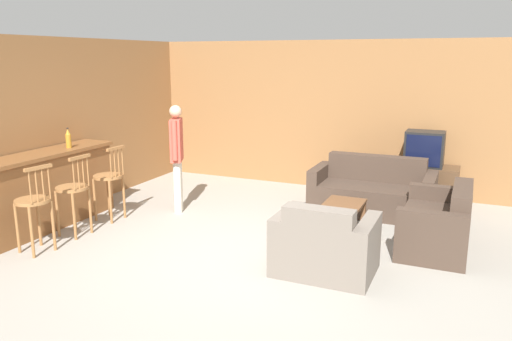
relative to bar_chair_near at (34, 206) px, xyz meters
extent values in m
plane|color=gray|center=(2.29, 0.87, -0.58)|extent=(24.00, 24.00, 0.00)
cube|color=olive|center=(2.29, 4.42, 0.72)|extent=(9.40, 0.08, 2.60)
cube|color=olive|center=(-0.92, 2.14, 0.72)|extent=(0.08, 8.56, 2.60)
cube|color=brown|center=(-0.59, 0.65, -0.07)|extent=(0.47, 2.36, 1.01)
cube|color=brown|center=(-0.59, 0.65, 0.45)|extent=(0.55, 2.42, 0.05)
cylinder|color=#996638|center=(-0.02, 0.00, 0.07)|extent=(0.47, 0.47, 0.04)
cylinder|color=#996638|center=(-0.13, 0.17, -0.26)|extent=(0.04, 0.04, 0.63)
cylinder|color=#996638|center=(-0.18, -0.12, -0.26)|extent=(0.04, 0.04, 0.63)
cylinder|color=#996638|center=(0.15, 0.12, -0.26)|extent=(0.04, 0.04, 0.63)
cylinder|color=#996638|center=(0.10, -0.16, -0.26)|extent=(0.04, 0.04, 0.63)
cylinder|color=#996638|center=(0.18, 0.10, 0.28)|extent=(0.02, 0.02, 0.38)
cylinder|color=#996638|center=(0.16, 0.01, 0.28)|extent=(0.02, 0.02, 0.38)
cylinder|color=#996638|center=(0.15, -0.07, 0.28)|extent=(0.02, 0.02, 0.38)
cylinder|color=#996638|center=(0.14, -0.15, 0.28)|extent=(0.02, 0.02, 0.38)
cube|color=#996638|center=(0.16, -0.03, 0.49)|extent=(0.09, 0.35, 0.04)
cylinder|color=#996638|center=(-0.02, 0.64, 0.07)|extent=(0.42, 0.42, 0.04)
cylinder|color=#996638|center=(-0.16, 0.79, -0.26)|extent=(0.04, 0.04, 0.63)
cylinder|color=#996638|center=(-0.16, 0.50, -0.26)|extent=(0.04, 0.04, 0.63)
cylinder|color=#996638|center=(0.13, 0.78, -0.26)|extent=(0.04, 0.04, 0.63)
cylinder|color=#996638|center=(0.12, 0.50, -0.26)|extent=(0.04, 0.04, 0.63)
cylinder|color=#996638|center=(0.16, 0.76, 0.28)|extent=(0.02, 0.02, 0.38)
cylinder|color=#996638|center=(0.16, 0.68, 0.28)|extent=(0.02, 0.02, 0.38)
cylinder|color=#996638|center=(0.16, 0.60, 0.28)|extent=(0.02, 0.02, 0.38)
cylinder|color=#996638|center=(0.16, 0.52, 0.28)|extent=(0.02, 0.02, 0.38)
cube|color=#996638|center=(0.16, 0.64, 0.49)|extent=(0.05, 0.35, 0.04)
cylinder|color=#996638|center=(-0.02, 1.35, 0.07)|extent=(0.42, 0.42, 0.04)
cylinder|color=#996638|center=(-0.16, 1.50, -0.26)|extent=(0.04, 0.04, 0.63)
cylinder|color=#996638|center=(-0.16, 1.21, -0.26)|extent=(0.04, 0.04, 0.63)
cylinder|color=#996638|center=(0.13, 1.49, -0.26)|extent=(0.04, 0.04, 0.63)
cylinder|color=#996638|center=(0.12, 1.20, -0.26)|extent=(0.04, 0.04, 0.63)
cylinder|color=#996638|center=(0.16, 1.47, 0.28)|extent=(0.02, 0.02, 0.38)
cylinder|color=#996638|center=(0.16, 1.39, 0.28)|extent=(0.02, 0.02, 0.38)
cylinder|color=#996638|center=(0.16, 1.30, 0.28)|extent=(0.02, 0.02, 0.38)
cylinder|color=#996638|center=(0.16, 1.22, 0.28)|extent=(0.02, 0.02, 0.38)
cube|color=#996638|center=(0.16, 1.35, 0.49)|extent=(0.05, 0.35, 0.04)
cube|color=#423328|center=(3.41, 3.17, -0.36)|extent=(1.48, 0.85, 0.44)
cube|color=#423328|center=(3.41, 3.48, 0.06)|extent=(1.48, 0.22, 0.40)
cube|color=#423328|center=(2.59, 3.17, -0.25)|extent=(0.16, 0.85, 0.66)
cube|color=#423328|center=(4.23, 3.17, -0.25)|extent=(0.16, 0.85, 0.66)
cube|color=#70665B|center=(3.35, 0.85, -0.36)|extent=(0.74, 0.81, 0.44)
cube|color=#70665B|center=(3.35, 0.55, 0.05)|extent=(0.74, 0.22, 0.38)
cube|color=#70665B|center=(3.80, 0.85, -0.25)|extent=(0.16, 0.81, 0.65)
cube|color=#70665B|center=(2.90, 0.85, -0.25)|extent=(0.16, 0.81, 0.65)
cube|color=#423328|center=(4.39, 2.08, -0.36)|extent=(0.78, 1.07, 0.44)
cube|color=#423328|center=(4.67, 2.08, 0.05)|extent=(0.22, 1.07, 0.36)
cube|color=#423328|center=(4.39, 2.70, -0.26)|extent=(0.78, 0.16, 0.64)
cube|color=#423328|center=(4.39, 1.47, -0.26)|extent=(0.78, 0.16, 0.64)
cube|color=brown|center=(3.23, 2.02, -0.18)|extent=(0.50, 0.91, 0.04)
cube|color=brown|center=(3.02, 1.61, -0.39)|extent=(0.06, 0.06, 0.38)
cube|color=brown|center=(3.44, 1.61, -0.39)|extent=(0.06, 0.06, 0.38)
cube|color=brown|center=(3.02, 2.44, -0.39)|extent=(0.06, 0.06, 0.38)
cube|color=brown|center=(3.44, 2.44, -0.39)|extent=(0.06, 0.06, 0.38)
cube|color=#513823|center=(4.05, 4.01, -0.27)|extent=(1.09, 0.53, 0.62)
cube|color=black|center=(4.05, 4.01, 0.32)|extent=(0.59, 0.42, 0.56)
cube|color=black|center=(4.05, 3.79, 0.32)|extent=(0.52, 0.01, 0.49)
cylinder|color=#B27A23|center=(-0.51, 1.16, 0.57)|extent=(0.07, 0.07, 0.19)
cone|color=#B27A23|center=(-0.51, 1.16, 0.71)|extent=(0.07, 0.07, 0.08)
cylinder|color=black|center=(-0.51, 1.16, 0.76)|extent=(0.03, 0.03, 0.02)
cylinder|color=silver|center=(0.67, 2.13, -0.18)|extent=(0.12, 0.12, 0.80)
cylinder|color=silver|center=(0.72, 2.01, -0.18)|extent=(0.12, 0.12, 0.80)
cube|color=#CC4C3D|center=(0.69, 2.07, 0.53)|extent=(0.30, 0.41, 0.63)
cylinder|color=#CC4C3D|center=(0.61, 2.26, 0.56)|extent=(0.08, 0.08, 0.58)
cylinder|color=#CC4C3D|center=(0.78, 1.88, 0.56)|extent=(0.08, 0.08, 0.58)
sphere|color=tan|center=(0.69, 2.07, 0.96)|extent=(0.18, 0.18, 0.18)
camera|label=1|loc=(4.71, -4.15, 1.75)|focal=35.00mm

